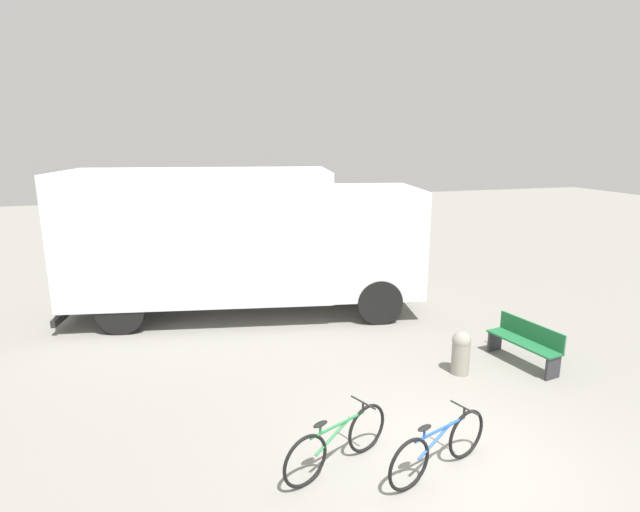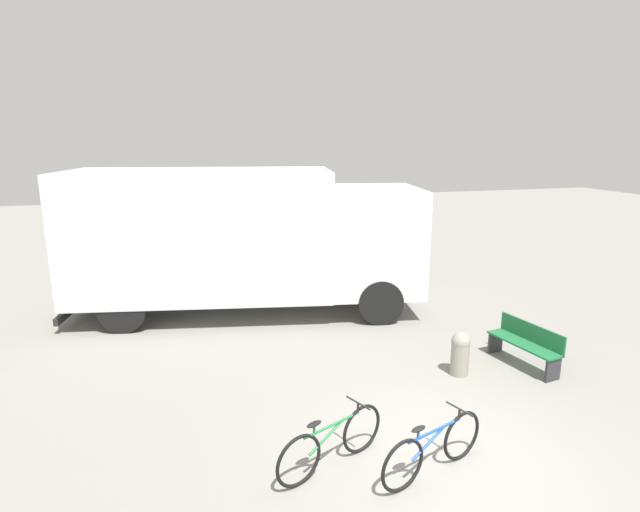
# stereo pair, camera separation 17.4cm
# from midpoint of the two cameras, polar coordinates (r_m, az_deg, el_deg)

# --- Properties ---
(ground_plane) EXTENTS (60.00, 60.00, 0.00)m
(ground_plane) POSITION_cam_midpoint_polar(r_m,az_deg,el_deg) (7.25, 14.31, -22.07)
(ground_plane) COLOR gray
(delivery_truck) EXTENTS (8.51, 3.92, 3.43)m
(delivery_truck) POSITION_cam_midpoint_polar(r_m,az_deg,el_deg) (11.95, -9.47, 2.29)
(delivery_truck) COLOR silver
(delivery_truck) RESTS_ON ground
(park_bench) EXTENTS (0.65, 1.50, 0.80)m
(park_bench) POSITION_cam_midpoint_polar(r_m,az_deg,el_deg) (10.19, 21.98, -9.05)
(park_bench) COLOR #1E6638
(park_bench) RESTS_ON ground
(bicycle_near) EXTENTS (1.61, 0.77, 0.77)m
(bicycle_near) POSITION_cam_midpoint_polar(r_m,az_deg,el_deg) (6.80, 1.22, -20.52)
(bicycle_near) COLOR black
(bicycle_near) RESTS_ON ground
(bicycle_middle) EXTENTS (1.67, 0.67, 0.77)m
(bicycle_middle) POSITION_cam_midpoint_polar(r_m,az_deg,el_deg) (6.86, 12.69, -20.54)
(bicycle_middle) COLOR black
(bicycle_middle) RESTS_ON ground
(bollard_near_bench) EXTENTS (0.34, 0.34, 0.80)m
(bollard_near_bench) POSITION_cam_midpoint_polar(r_m,az_deg,el_deg) (9.42, 15.30, -10.42)
(bollard_near_bench) COLOR gray
(bollard_near_bench) RESTS_ON ground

